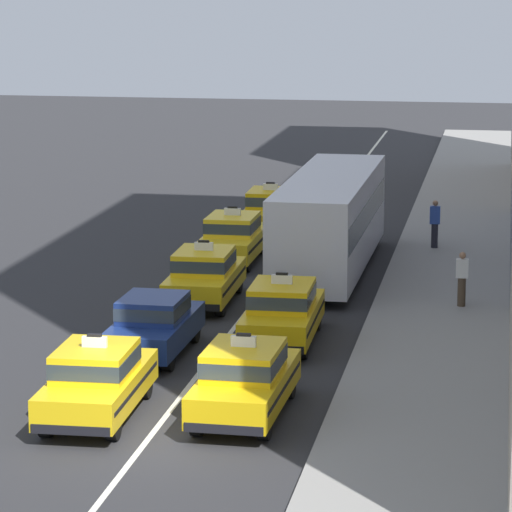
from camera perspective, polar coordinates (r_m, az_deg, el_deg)
ground_plane at (r=30.67m, az=-4.43°, el=-7.44°), size 160.00×160.00×0.00m
lane_stripe_left_right at (r=49.63m, az=1.31°, el=-0.06°), size 0.14×80.00×0.01m
sidewalk_curb at (r=44.22m, az=7.51°, el=-1.50°), size 4.00×90.00×0.15m
taxi_left_nearest at (r=32.14m, az=-6.39°, el=-4.94°), size 1.94×4.61×1.96m
sedan_left_second at (r=37.12m, az=-4.11°, el=-2.71°), size 1.80×4.32×1.58m
taxi_left_third at (r=42.68m, az=-2.07°, el=-0.77°), size 1.92×4.60×1.96m
taxi_left_fourth at (r=48.69m, az=-0.92°, el=0.76°), size 1.83×4.56×1.96m
taxi_left_fifth at (r=54.19m, az=0.60°, el=1.86°), size 1.92×4.60×1.96m
taxi_right_nearest at (r=31.99m, az=-0.46°, el=-4.95°), size 1.90×4.59×1.96m
taxi_right_second at (r=38.19m, az=1.06°, el=-2.23°), size 1.91×4.60×1.96m
bus_right_third at (r=47.03m, az=2.99°, el=1.53°), size 2.61×11.22×3.22m
pedestrian_near_crosswalk at (r=50.87m, az=7.17°, el=1.29°), size 0.36×0.24×1.70m
pedestrian_mid_block at (r=42.17m, az=8.24°, el=-0.91°), size 0.36×0.24×1.62m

